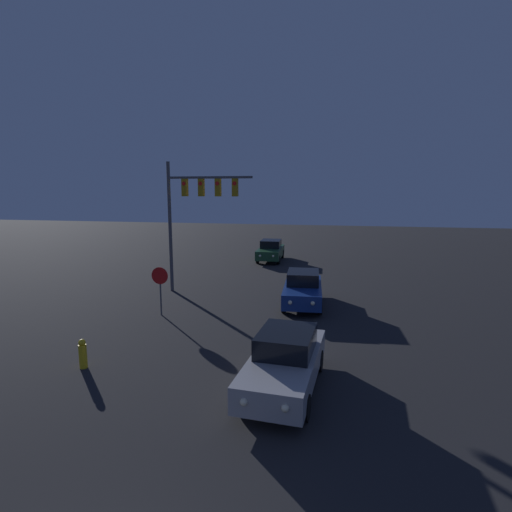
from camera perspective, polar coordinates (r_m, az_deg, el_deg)
name	(u,v)px	position (r m, az deg, el deg)	size (l,w,h in m)	color
car_near	(285,361)	(11.40, 4.15, -14.71)	(2.05, 4.62, 1.59)	#99999E
car_mid	(303,288)	(19.26, 6.71, -4.63)	(1.99, 4.60, 1.59)	navy
car_far	(271,250)	(31.06, 2.11, 0.80)	(1.90, 4.58, 1.59)	#1E4728
traffic_signal_mast	(194,202)	(21.23, -8.87, 7.57)	(4.59, 0.30, 6.91)	#4C4C51
stop_sign	(160,282)	(17.87, -13.55, -3.59)	(0.75, 0.07, 2.15)	#4C4C51
fire_hydrant	(83,354)	(13.74, -23.51, -12.69)	(0.24, 0.24, 0.93)	gold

